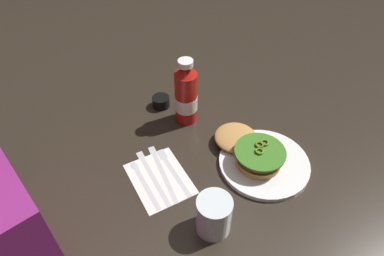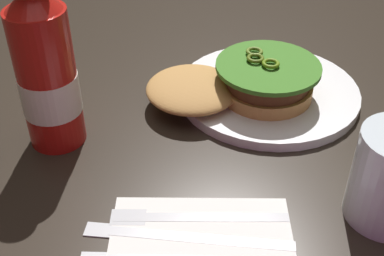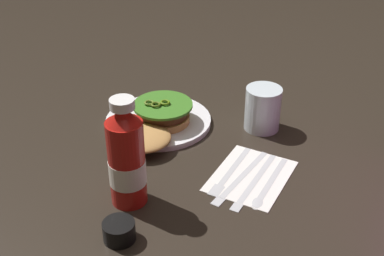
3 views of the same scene
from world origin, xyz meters
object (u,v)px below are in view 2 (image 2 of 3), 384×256
dinner_plate (268,92)px  burger_sandwich (239,84)px  ketchup_bottle (46,73)px  napkin (201,250)px  fork_utensil (183,215)px  butter_knife (175,234)px

dinner_plate → burger_sandwich: burger_sandwich is taller
ketchup_bottle → napkin: size_ratio=1.19×
dinner_plate → fork_utensil: (0.15, 0.20, -0.00)m
burger_sandwich → butter_knife: (0.12, 0.21, -0.03)m
burger_sandwich → napkin: (0.10, 0.23, -0.03)m
fork_utensil → ketchup_bottle: bearing=-51.8°
burger_sandwich → fork_utensil: size_ratio=1.25×
dinner_plate → ketchup_bottle: (0.28, 0.04, 0.09)m
dinner_plate → burger_sandwich: (0.05, 0.01, 0.03)m
burger_sandwich → butter_knife: bearing=60.2°
ketchup_bottle → fork_utensil: bearing=128.2°
burger_sandwich → napkin: bearing=67.0°
burger_sandwich → butter_knife: size_ratio=1.12×
dinner_plate → napkin: (0.15, 0.25, -0.00)m
napkin → ketchup_bottle: bearing=-56.4°
ketchup_bottle → fork_utensil: ketchup_bottle is taller
burger_sandwich → ketchup_bottle: 0.24m
fork_utensil → butter_knife: size_ratio=0.90×
dinner_plate → butter_knife: size_ratio=1.22×
napkin → butter_knife: butter_knife is taller
dinner_plate → ketchup_bottle: bearing=8.6°
burger_sandwich → fork_utensil: burger_sandwich is taller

